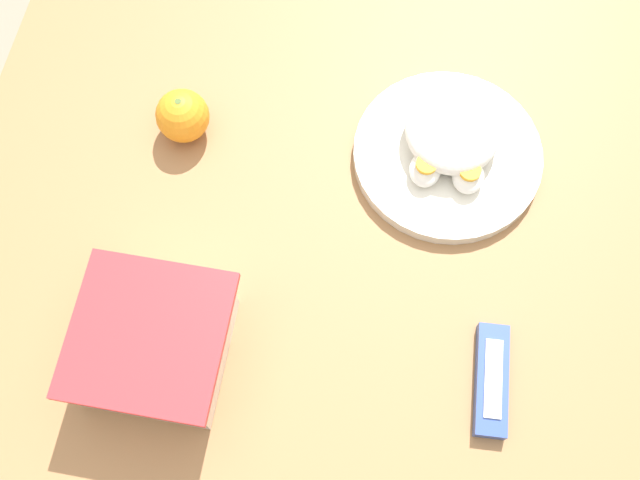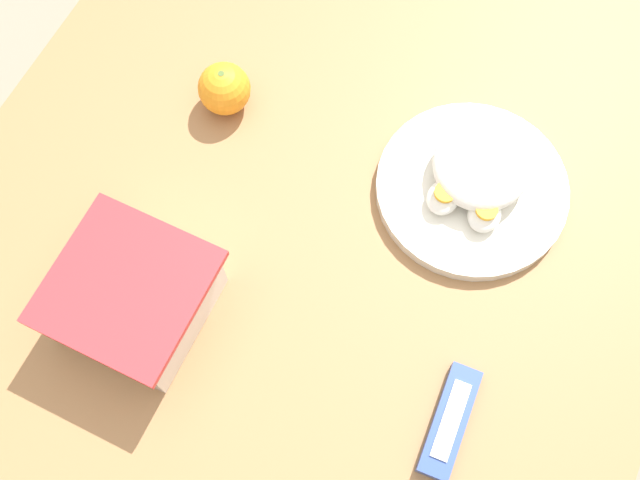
# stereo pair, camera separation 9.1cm
# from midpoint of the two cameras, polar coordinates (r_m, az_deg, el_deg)

# --- Properties ---
(ground_plane) EXTENTS (10.00, 10.00, 0.00)m
(ground_plane) POSITION_cam_midpoint_polar(r_m,az_deg,el_deg) (1.67, -2.23, -9.71)
(ground_plane) COLOR gray
(table) EXTENTS (1.27, 0.92, 0.75)m
(table) POSITION_cam_midpoint_polar(r_m,az_deg,el_deg) (1.03, -3.56, -1.96)
(table) COLOR #996B42
(table) RESTS_ON ground_plane
(food_container) EXTENTS (0.17, 0.17, 0.09)m
(food_container) POSITION_cam_midpoint_polar(r_m,az_deg,el_deg) (0.89, -15.31, -8.10)
(food_container) COLOR white
(food_container) RESTS_ON table
(orange_fruit) EXTENTS (0.07, 0.07, 0.07)m
(orange_fruit) POSITION_cam_midpoint_polar(r_m,az_deg,el_deg) (1.01, -13.01, 8.91)
(orange_fruit) COLOR orange
(orange_fruit) RESTS_ON table
(rice_plate) EXTENTS (0.25, 0.25, 0.07)m
(rice_plate) POSITION_cam_midpoint_polar(r_m,az_deg,el_deg) (0.98, 7.25, 6.88)
(rice_plate) COLOR silver
(rice_plate) RESTS_ON table
(candy_bar) EXTENTS (0.13, 0.04, 0.02)m
(candy_bar) POSITION_cam_midpoint_polar(r_m,az_deg,el_deg) (0.90, 10.11, -10.84)
(candy_bar) COLOR #334C9E
(candy_bar) RESTS_ON table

